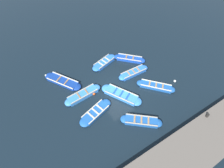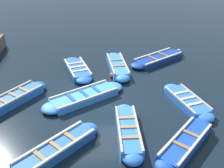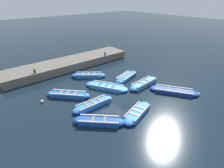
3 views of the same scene
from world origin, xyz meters
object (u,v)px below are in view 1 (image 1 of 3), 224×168
object	(u,v)px
boat_near_quay	(134,73)
buoy_orange_near	(46,75)
boat_centre	(141,121)
bollard_north	(207,115)
boat_mid_row	(121,95)
boat_stern_in	(96,112)
boat_alongside	(156,86)
buoy_yellow_far	(94,94)
boat_drifting	(83,95)
boat_broadside	(130,59)
boat_outer_right	(63,81)
boat_inner_gap	(104,62)
buoy_white_drifting	(175,81)

from	to	relation	value
boat_near_quay	buoy_orange_near	bearing A→B (deg)	60.60
boat_centre	bollard_north	size ratio (longest dim) A/B	9.00
boat_mid_row	boat_stern_in	distance (m)	2.90
boat_alongside	buoy_yellow_far	xyz separation A→B (m)	(2.34, 5.42, -0.04)
boat_centre	boat_drifting	bearing A→B (deg)	31.03
boat_alongside	buoy_yellow_far	bearing A→B (deg)	66.63
bollard_north	buoy_yellow_far	size ratio (longest dim) A/B	1.34
boat_broadside	boat_centre	world-z (taller)	boat_centre
boat_alongside	boat_near_quay	world-z (taller)	boat_near_quay
boat_outer_right	boat_alongside	xyz separation A→B (m)	(-5.24, -7.30, 0.03)
boat_inner_gap	boat_centre	bearing A→B (deg)	173.60
boat_drifting	bollard_north	world-z (taller)	bollard_north
boat_outer_right	buoy_white_drifting	world-z (taller)	boat_outer_right
boat_alongside	boat_near_quay	xyz separation A→B (m)	(2.53, 0.77, 0.00)
boat_drifting	bollard_north	size ratio (longest dim) A/B	10.41
boat_outer_right	bollard_north	size ratio (longest dim) A/B	11.10
boat_mid_row	bollard_north	distance (m)	7.21
boat_outer_right	boat_broadside	bearing A→B (deg)	-96.54
boat_outer_right	boat_drifting	xyz separation A→B (m)	(-2.52, -0.96, 0.05)
buoy_white_drifting	boat_mid_row	bearing A→B (deg)	75.58
boat_broadside	boat_near_quay	world-z (taller)	boat_broadside
boat_stern_in	boat_centre	bearing A→B (deg)	-133.82
bollard_north	boat_mid_row	bearing A→B (deg)	37.23
buoy_orange_near	buoy_yellow_far	bearing A→B (deg)	-146.06
buoy_orange_near	buoy_white_drifting	world-z (taller)	same
buoy_orange_near	boat_broadside	bearing A→B (deg)	-106.09
boat_outer_right	boat_alongside	world-z (taller)	boat_alongside
boat_broadside	boat_outer_right	distance (m)	7.42
boat_mid_row	boat_inner_gap	size ratio (longest dim) A/B	1.20
boat_outer_right	boat_alongside	size ratio (longest dim) A/B	1.23
buoy_orange_near	buoy_white_drifting	bearing A→B (deg)	-124.93
boat_inner_gap	boat_alongside	bearing A→B (deg)	-154.43
boat_stern_in	boat_outer_right	size ratio (longest dim) A/B	0.89
boat_stern_in	bollard_north	xyz separation A→B (m)	(-5.32, -7.21, 0.84)
boat_alongside	buoy_orange_near	bearing A→B (deg)	50.96
boat_alongside	boat_near_quay	bearing A→B (deg)	17.01
boat_inner_gap	bollard_north	world-z (taller)	bollard_north
boat_alongside	bollard_north	distance (m)	4.96
boat_alongside	buoy_white_drifting	distance (m)	2.09
boat_mid_row	buoy_white_drifting	size ratio (longest dim) A/B	15.48
buoy_yellow_far	boat_stern_in	bearing A→B (deg)	156.25
boat_mid_row	buoy_white_drifting	bearing A→B (deg)	-104.42
boat_inner_gap	buoy_white_drifting	bearing A→B (deg)	-141.71
boat_alongside	boat_near_quay	distance (m)	2.64
boat_mid_row	buoy_orange_near	xyz separation A→B (m)	(5.95, 5.12, -0.03)
boat_drifting	buoy_white_drifting	distance (m)	8.97
boat_outer_right	boat_centre	world-z (taller)	boat_centre
boat_stern_in	buoy_orange_near	world-z (taller)	boat_stern_in
boat_outer_right	buoy_yellow_far	distance (m)	3.47
boat_mid_row	boat_outer_right	size ratio (longest dim) A/B	1.01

